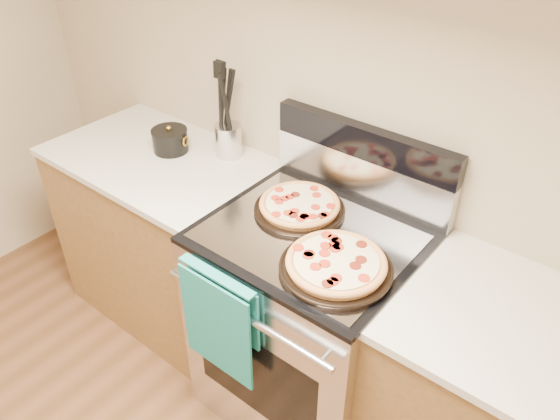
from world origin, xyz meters
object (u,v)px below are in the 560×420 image
Objects in this scene: pepperoni_pizza_front at (336,265)px; pepperoni_pizza_back at (300,206)px; utensil_crock at (229,140)px; saucepan at (170,141)px; range_body at (309,324)px.

pepperoni_pizza_back is at bearing 146.67° from pepperoni_pizza_front.
pepperoni_pizza_front is (0.30, -0.19, 0.00)m from pepperoni_pizza_back.
utensil_crock reaches higher than pepperoni_pizza_front.
utensil_crock is 0.94× the size of saucepan.
saucepan is (-1.05, 0.23, 0.01)m from pepperoni_pizza_front.
pepperoni_pizza_front is at bearing -34.58° from range_body.
pepperoni_pizza_back is at bearing 148.68° from range_body.
pepperoni_pizza_back is 0.92× the size of pepperoni_pizza_front.
range_body is 1.01m from saucepan.
utensil_crock reaches higher than pepperoni_pizza_back.
utensil_crock reaches higher than range_body.
range_body is 5.75× the size of saucepan.
pepperoni_pizza_back is 0.76m from saucepan.
range_body is 0.52m from pepperoni_pizza_back.
pepperoni_pizza_front is 0.89m from utensil_crock.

